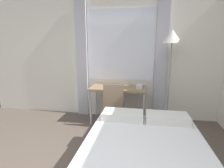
{
  "coord_description": "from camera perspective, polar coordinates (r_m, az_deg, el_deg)",
  "views": [
    {
      "loc": [
        0.74,
        -1.16,
        1.58
      ],
      "look_at": [
        0.22,
        1.92,
        0.9
      ],
      "focal_mm": 28.0,
      "sensor_mm": 36.0,
      "label": 1
    }
  ],
  "objects": [
    {
      "name": "standing_lamp",
      "position": [
        3.47,
        18.92,
        12.21
      ],
      "size": [
        0.36,
        0.36,
        1.88
      ],
      "color": "#4C4C51",
      "rests_on": "ground_plane"
    },
    {
      "name": "bed",
      "position": [
        2.21,
        10.5,
        -24.81
      ],
      "size": [
        1.45,
        1.91,
        0.61
      ],
      "color": "gray",
      "rests_on": "ground_plane"
    },
    {
      "name": "desk_chair",
      "position": [
        3.45,
        0.55,
        -6.12
      ],
      "size": [
        0.44,
        0.44,
        0.89
      ],
      "rotation": [
        0.0,
        0.0,
        0.1
      ],
      "color": "#8C7259",
      "rests_on": "ground_plane"
    },
    {
      "name": "telephone",
      "position": [
        3.55,
        8.86,
        -0.77
      ],
      "size": [
        0.13,
        0.16,
        0.09
      ],
      "color": "silver",
      "rests_on": "desk"
    },
    {
      "name": "desk",
      "position": [
        3.62,
        1.98,
        -2.1
      ],
      "size": [
        1.14,
        0.55,
        0.75
      ],
      "color": "#937551",
      "rests_on": "ground_plane"
    },
    {
      "name": "wall_back_with_window",
      "position": [
        3.9,
        -0.92,
        8.87
      ],
      "size": [
        5.74,
        0.13,
        2.7
      ],
      "color": "silver",
      "rests_on": "ground_plane"
    },
    {
      "name": "book",
      "position": [
        3.57,
        -0.47,
        -0.97
      ],
      "size": [
        0.25,
        0.22,
        0.02
      ],
      "rotation": [
        0.0,
        0.0,
        -0.18
      ],
      "color": "#4C4238",
      "rests_on": "desk"
    }
  ]
}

